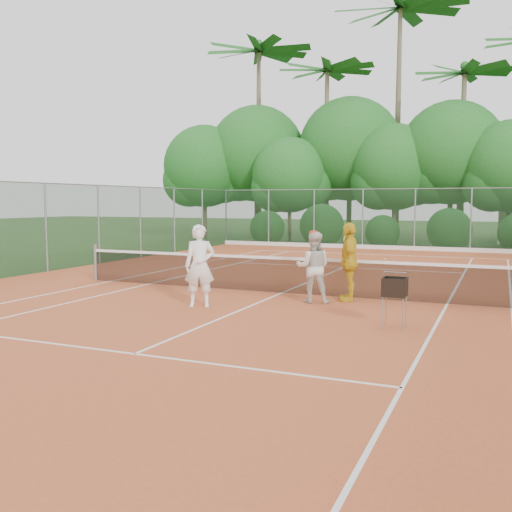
{
  "coord_description": "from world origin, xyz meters",
  "views": [
    {
      "loc": [
        5.21,
        -13.66,
        2.4
      ],
      "look_at": [
        -0.17,
        -1.2,
        1.1
      ],
      "focal_mm": 40.0,
      "sensor_mm": 36.0,
      "label": 1
    }
  ],
  "objects_px": {
    "player_white": "(200,266)",
    "player_center_grp": "(313,267)",
    "player_yellow": "(349,262)",
    "ball_hopper": "(395,288)"
  },
  "relations": [
    {
      "from": "player_yellow",
      "to": "ball_hopper",
      "type": "xyz_separation_m",
      "value": [
        1.52,
        -2.56,
        -0.18
      ]
    },
    {
      "from": "player_yellow",
      "to": "ball_hopper",
      "type": "distance_m",
      "value": 2.99
    },
    {
      "from": "player_center_grp",
      "to": "ball_hopper",
      "type": "relative_size",
      "value": 1.78
    },
    {
      "from": "player_center_grp",
      "to": "player_yellow",
      "type": "height_order",
      "value": "player_yellow"
    },
    {
      "from": "player_center_grp",
      "to": "player_white",
      "type": "bearing_deg",
      "value": -145.93
    },
    {
      "from": "player_white",
      "to": "player_yellow",
      "type": "height_order",
      "value": "player_yellow"
    },
    {
      "from": "player_white",
      "to": "player_yellow",
      "type": "xyz_separation_m",
      "value": [
        2.93,
        2.06,
        0.01
      ]
    },
    {
      "from": "player_white",
      "to": "player_center_grp",
      "type": "distance_m",
      "value": 2.68
    },
    {
      "from": "player_center_grp",
      "to": "ball_hopper",
      "type": "height_order",
      "value": "player_center_grp"
    },
    {
      "from": "player_white",
      "to": "player_center_grp",
      "type": "relative_size",
      "value": 1.09
    }
  ]
}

